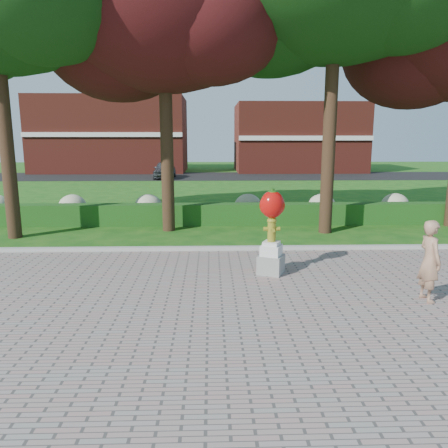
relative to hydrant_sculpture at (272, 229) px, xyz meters
name	(u,v)px	position (x,y,z in m)	size (l,w,h in m)	color
ground	(233,286)	(-0.96, -0.76, -1.13)	(100.00, 100.00, 0.00)	#134C13
walkway	(248,383)	(-0.96, -4.76, -1.11)	(40.00, 14.00, 0.04)	gray
curb	(228,249)	(-0.96, 2.24, -1.06)	(40.00, 0.18, 0.15)	#ADADA5
lawn_hedge	(224,214)	(-0.96, 6.24, -0.73)	(24.00, 0.70, 0.80)	#164A15
hydrangea_row	(237,206)	(-0.38, 7.24, -0.58)	(20.10, 1.10, 0.99)	#ADAC84
street	(217,176)	(-0.96, 27.24, -1.12)	(50.00, 8.00, 0.02)	black
building_left	(112,135)	(-10.96, 33.24, 2.37)	(14.00, 8.00, 7.00)	maroon
building_right	(297,138)	(7.04, 33.24, 2.07)	(12.00, 8.00, 6.40)	maroon
tree_mid_left	(161,12)	(-3.06, 5.32, 6.17)	(8.25, 7.04, 10.69)	black
hydrant_sculpture	(272,229)	(0.00, 0.00, 0.00)	(0.74, 0.74, 2.06)	gray
woman	(430,261)	(2.90, -1.86, -0.27)	(0.60, 0.39, 1.65)	#A87C60
parked_car	(165,170)	(-5.19, 25.47, -0.42)	(1.62, 4.04, 1.38)	#3E4045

